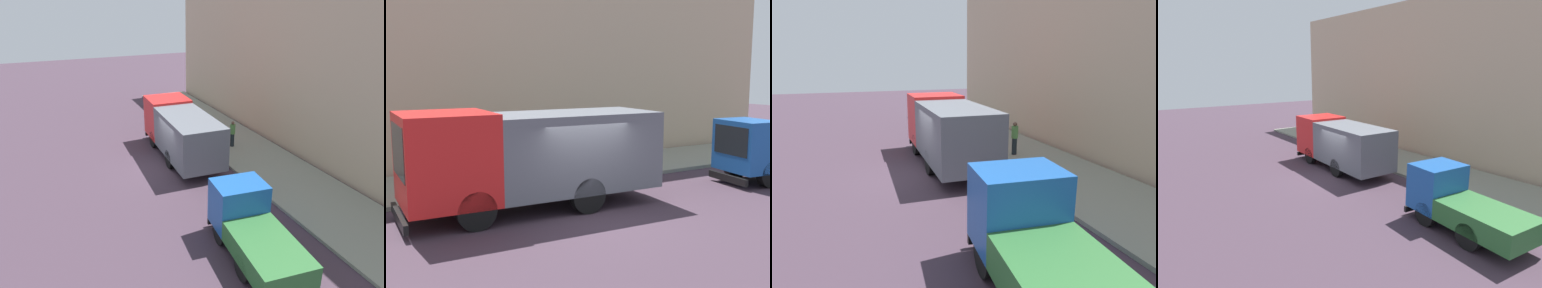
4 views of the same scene
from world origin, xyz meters
The scene contains 6 objects.
ground centered at (0.00, 0.00, 0.00)m, with size 80.00×80.00×0.00m, color #3F2F3C.
sidewalk centered at (5.06, 0.00, 0.07)m, with size 4.12×30.00×0.13m, color gray.
building_facade centered at (7.62, 0.00, 5.18)m, with size 0.50×30.00×10.36m, color tan.
large_utility_truck centered at (1.21, 1.11, 1.61)m, with size 2.71×7.46×2.88m.
small_flatbed_truck centered at (0.25, -7.85, 1.05)m, with size 2.37×4.89×2.25m.
pedestrian_walking centered at (4.51, 0.98, 0.97)m, with size 0.45×0.45×1.58m.
Camera 4 is at (-9.74, -14.53, 5.90)m, focal length 30.62 mm.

